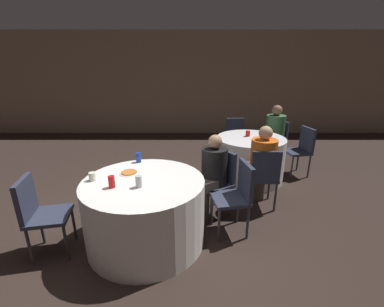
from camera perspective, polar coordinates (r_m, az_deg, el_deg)
ground_plane at (r=3.25m, az=-12.63°, el=-17.77°), size 16.00×16.00×0.00m
wall_back at (r=7.49m, az=-5.52°, el=15.03°), size 16.00×0.06×2.80m
table_near at (r=2.98m, az=-10.53°, el=-12.54°), size 1.32×1.32×0.76m
table_far at (r=4.58m, az=12.45°, el=-1.10°), size 1.16×1.16×0.76m
chair_near_northeast at (r=3.41m, az=5.90°, el=-5.08°), size 0.56×0.56×0.88m
chair_near_west at (r=3.10m, az=-31.20°, el=-10.61°), size 0.47×0.47×0.88m
chair_near_east at (r=3.06m, az=9.91°, el=-8.27°), size 0.46×0.46×0.88m
chair_far_north at (r=5.44m, az=9.50°, el=4.03°), size 0.43×0.44×0.88m
chair_far_south at (r=3.62m, az=15.41°, el=-4.22°), size 0.41×0.42×0.88m
chair_far_east at (r=5.01m, az=23.00°, el=1.44°), size 0.48×0.47×0.88m
chair_far_northeast at (r=5.38m, az=17.94°, el=3.19°), size 0.57×0.57×0.88m
person_black_shirt at (r=3.30m, az=3.73°, el=-5.25°), size 0.48×0.45×1.11m
person_green_jacket at (r=5.22m, az=17.33°, el=3.80°), size 0.49×0.50×1.21m
person_orange_shirt at (r=3.74m, az=14.96°, el=-2.35°), size 0.35×0.52×1.17m
pizza_plate_near at (r=3.01m, az=-14.01°, el=-4.15°), size 0.22×0.22×0.02m
soda_can_silver at (r=2.64m, az=-11.95°, el=-6.12°), size 0.07×0.07×0.12m
soda_can_red at (r=2.70m, az=-17.64°, el=-6.05°), size 0.07×0.07×0.12m
soda_can_blue at (r=3.31m, az=-12.01°, el=-0.90°), size 0.07×0.07×0.12m
cup_near at (r=2.94m, az=-21.47°, el=-4.81°), size 0.07×0.07×0.09m
bottle_far at (r=4.02m, az=15.19°, el=3.34°), size 0.09×0.09×0.25m
cup_far at (r=4.53m, az=12.09°, el=4.37°), size 0.07×0.07×0.10m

